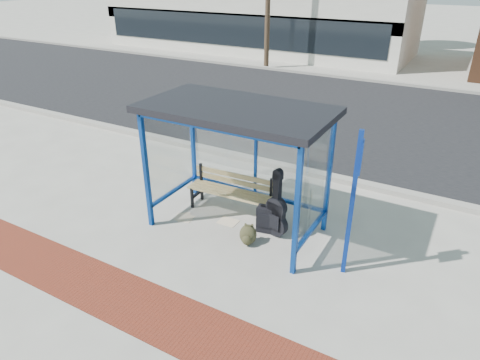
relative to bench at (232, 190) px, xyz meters
The scene contains 16 objects.
ground 0.80m from the bench, 51.22° to the right, with size 120.00×120.00×0.00m, color #B2ADA0.
brick_paver_strip 3.16m from the bench, 82.69° to the right, with size 60.00×1.00×0.01m, color maroon.
curb_near 2.47m from the bench, 80.63° to the left, with size 60.00×0.25×0.12m, color gray.
street_asphalt 7.53m from the bench, 86.97° to the left, with size 60.00×10.00×0.00m, color black.
curb_far 12.62m from the bench, 88.20° to the left, with size 60.00×0.25×0.12m, color gray.
far_sidewalk 14.52m from the bench, 88.43° to the left, with size 60.00×4.00×0.01m, color #B2ADA0.
bus_shelter 1.69m from the bench, 46.82° to the right, with size 3.30×1.80×2.42m.
storefront_white 19.55m from the bench, 116.19° to the left, with size 18.00×6.04×4.00m.
bench is the anchor object (origin of this frame).
guitar_bag 1.23m from the bench, 17.69° to the right, with size 0.49×0.23×1.29m.
suitcase 1.03m from the bench, 20.40° to the right, with size 0.36×0.27×0.57m.
backpack 1.27m from the bench, 46.04° to the right, with size 0.37×0.35×0.38m.
sign_post 2.89m from the bench, 16.97° to the right, with size 0.13×0.31×2.49m.
newspaper_a 1.12m from the bench, 134.63° to the right, with size 0.35×0.27×0.01m, color white.
newspaper_b 1.12m from the bench, 132.77° to the right, with size 0.36×0.28×0.01m, color white.
newspaper_c 0.67m from the bench, 69.71° to the right, with size 0.38×0.30×0.01m, color white.
Camera 1 is at (3.52, -6.10, 4.54)m, focal length 32.00 mm.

